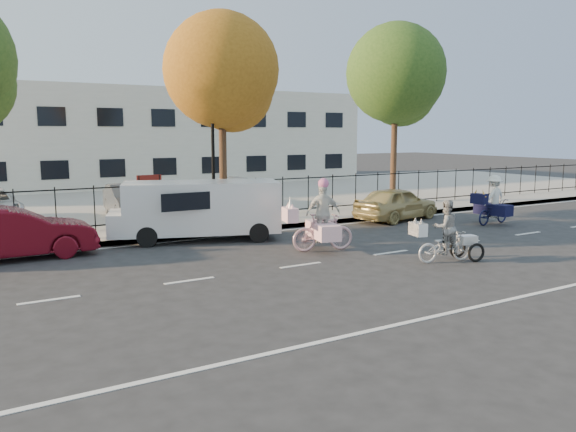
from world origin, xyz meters
TOP-DOWN VIEW (x-y plane):
  - ground at (0.00, 0.00)m, footprint 120.00×120.00m
  - road_markings at (0.00, 0.00)m, footprint 60.00×9.52m
  - curb at (0.00, 5.05)m, footprint 60.00×0.10m
  - sidewalk at (0.00, 6.10)m, footprint 60.00×2.20m
  - parking_lot at (0.00, 15.00)m, footprint 60.00×15.60m
  - iron_fence at (0.00, 7.20)m, footprint 58.00×0.06m
  - building at (0.00, 25.00)m, footprint 34.00×10.00m
  - lamppost at (0.50, 6.80)m, footprint 0.36×0.36m
  - street_sign at (-1.85, 6.80)m, footprint 0.85×0.06m
  - zebra_trike at (3.49, -1.56)m, footprint 1.92×1.00m
  - unicorn_bike at (1.45, 1.20)m, footprint 2.13×1.52m
  - bull_bike at (9.54, 1.94)m, footprint 2.00×1.38m
  - white_van at (-0.98, 4.50)m, footprint 5.62×3.16m
  - red_sedan at (-6.28, 4.50)m, footprint 4.25×1.49m
  - gold_sedan at (7.12, 4.50)m, footprint 4.05×2.28m
  - lot_car_c at (-1.84, 9.76)m, footprint 1.54×3.86m
  - lot_car_d at (3.24, 10.57)m, footprint 1.82×4.03m
  - tree_mid at (1.24, 7.36)m, footprint 4.21×4.21m
  - tree_east at (10.28, 8.26)m, footprint 4.54×4.54m

SIDE VIEW (x-z plane):
  - ground at x=0.00m, z-range 0.00..0.00m
  - road_markings at x=0.00m, z-range 0.00..0.01m
  - curb at x=0.00m, z-range 0.00..0.15m
  - sidewalk at x=0.00m, z-range 0.00..0.15m
  - parking_lot at x=0.00m, z-range 0.00..0.15m
  - zebra_trike at x=3.49m, z-range -0.19..1.45m
  - gold_sedan at x=7.12m, z-range 0.00..1.30m
  - red_sedan at x=-6.28m, z-range 0.00..1.40m
  - bull_bike at x=9.54m, z-range -0.18..1.64m
  - lot_car_c at x=-1.84m, z-range 0.15..1.40m
  - unicorn_bike at x=1.45m, z-range -0.27..1.82m
  - lot_car_d at x=3.24m, z-range 0.15..1.49m
  - iron_fence at x=0.00m, z-range 0.15..1.65m
  - white_van at x=-0.98m, z-range 0.10..1.95m
  - street_sign at x=-1.85m, z-range 0.52..2.32m
  - building at x=0.00m, z-range 0.00..6.00m
  - lamppost at x=0.50m, z-range 0.95..5.28m
  - tree_mid at x=1.24m, z-range 1.54..9.26m
  - tree_east at x=10.28m, z-range 1.67..9.99m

